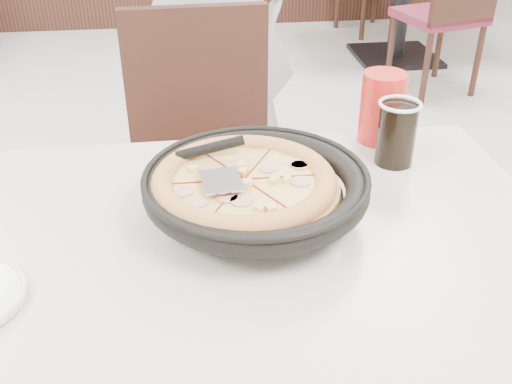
{
  "coord_description": "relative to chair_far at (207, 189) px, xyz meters",
  "views": [
    {
      "loc": [
        0.28,
        -1.47,
        1.36
      ],
      "look_at": [
        0.4,
        -0.55,
        0.8
      ],
      "focal_mm": 42.0,
      "sensor_mm": 36.0,
      "label": 1
    }
  ],
  "objects": [
    {
      "name": "bg_chair_right_near",
      "position": [
        1.45,
        1.83,
        0.0
      ],
      "size": [
        0.51,
        0.51,
        0.95
      ],
      "primitive_type": null,
      "rotation": [
        0.0,
        0.0,
        0.26
      ],
      "color": "black",
      "rests_on": "floor"
    },
    {
      "name": "cola_glass",
      "position": [
        0.39,
        -0.41,
        0.34
      ],
      "size": [
        0.08,
        0.08,
        0.13
      ],
      "primitive_type": "cylinder",
      "rotation": [
        0.0,
        0.0,
        -0.06
      ],
      "color": "black",
      "rests_on": "main_table"
    },
    {
      "name": "chair_far",
      "position": [
        0.0,
        0.0,
        0.0
      ],
      "size": [
        0.44,
        0.44,
        0.95
      ],
      "primitive_type": null,
      "rotation": [
        0.0,
        0.0,
        3.18
      ],
      "color": "black",
      "rests_on": "floor"
    },
    {
      "name": "pizza_server",
      "position": [
        0.01,
        -0.6,
        0.37
      ],
      "size": [
        0.08,
        0.09,
        0.0
      ],
      "primitive_type": "cube",
      "rotation": [
        0.0,
        0.0,
        0.11
      ],
      "color": "silver",
      "rests_on": "pizza"
    },
    {
      "name": "pizza",
      "position": [
        0.05,
        -0.58,
        0.34
      ],
      "size": [
        0.36,
        0.36,
        0.02
      ],
      "primitive_type": "cylinder",
      "rotation": [
        0.0,
        0.0,
        -0.06
      ],
      "color": "#CB8744",
      "rests_on": "pizza_pan"
    },
    {
      "name": "bg_table_right",
      "position": [
        1.44,
        2.45,
        -0.1
      ],
      "size": [
        1.23,
        0.84,
        0.75
      ],
      "primitive_type": null,
      "rotation": [
        0.0,
        0.0,
        0.04
      ],
      "color": "beige",
      "rests_on": "floor"
    },
    {
      "name": "red_cup",
      "position": [
        0.39,
        -0.29,
        0.35
      ],
      "size": [
        0.1,
        0.1,
        0.16
      ],
      "primitive_type": "cylinder",
      "rotation": [
        0.0,
        0.0,
        -0.06
      ],
      "color": "red",
      "rests_on": "main_table"
    },
    {
      "name": "pizza_pan",
      "position": [
        0.07,
        -0.57,
        0.32
      ],
      "size": [
        0.34,
        0.34,
        0.01
      ],
      "primitive_type": "cylinder",
      "rotation": [
        0.0,
        0.0,
        -0.06
      ],
      "color": "black",
      "rests_on": "trivet"
    },
    {
      "name": "floor",
      "position": [
        -0.33,
        -0.03,
        -0.47
      ],
      "size": [
        7.0,
        7.0,
        0.0
      ],
      "primitive_type": "plane",
      "color": "#A5A5A0",
      "rests_on": "ground"
    },
    {
      "name": "trivet",
      "position": [
        0.03,
        -0.57,
        0.29
      ],
      "size": [
        0.12,
        0.12,
        0.04
      ],
      "primitive_type": "cylinder",
      "rotation": [
        0.0,
        0.0,
        -0.06
      ],
      "color": "black",
      "rests_on": "main_table"
    }
  ]
}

